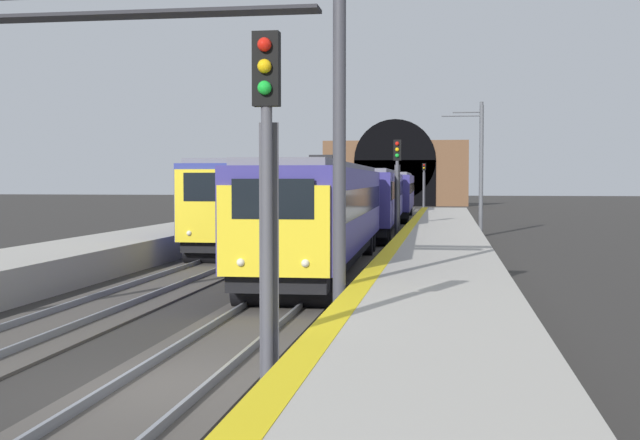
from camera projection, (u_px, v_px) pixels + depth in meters
name	position (u px, v px, depth m)	size (l,w,h in m)	color
ground_plane	(169.00, 388.00, 13.18)	(320.00, 320.00, 0.00)	#302D2B
platform_right	(426.00, 365.00, 12.54)	(112.00, 3.59, 1.02)	#ADA89E
platform_right_edge_strip	(325.00, 328.00, 12.75)	(112.00, 0.50, 0.01)	yellow
track_main_line	(169.00, 386.00, 13.18)	(160.00, 2.63, 0.21)	#4C4742
train_main_approaching	(373.00, 198.00, 48.83)	(59.31, 3.33, 3.85)	navy
train_adjacent_platform	(298.00, 196.00, 49.10)	(36.76, 3.04, 5.03)	navy
railway_signal_near	(267.00, 183.00, 11.82)	(0.39, 0.38, 5.40)	#4C4C54
railway_signal_mid	(397.00, 181.00, 42.01)	(0.39, 0.38, 5.32)	#4C4C54
railway_signal_far	(424.00, 183.00, 88.66)	(0.39, 0.38, 5.04)	#4C4C54
overhead_signal_gantry	(148.00, 66.00, 18.29)	(0.70, 8.81, 7.74)	#3F3F47
tunnel_portal	(395.00, 173.00, 104.02)	(2.21, 18.11, 10.79)	brown
catenary_mast_near	(481.00, 169.00, 47.86)	(0.22, 2.40, 7.58)	#595B60
catenary_mast_far	(481.00, 168.00, 48.49)	(0.22, 1.77, 7.83)	#595B60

